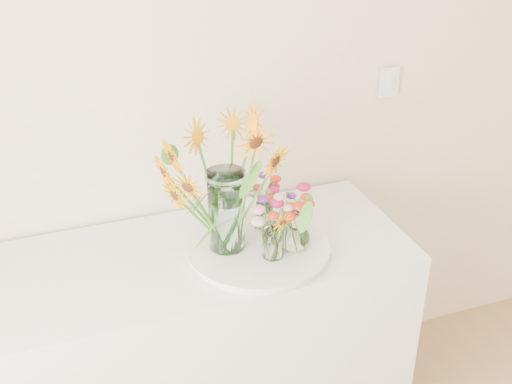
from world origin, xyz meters
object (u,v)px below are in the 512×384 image
counter (209,352)px  small_vase_a (273,242)px  mason_jar (227,211)px  tray (258,250)px  small_vase_b (295,230)px  small_vase_c (264,215)px

counter → small_vase_a: small_vase_a is taller
mason_jar → small_vase_a: size_ratio=2.36×
mason_jar → small_vase_a: mason_jar is taller
counter → tray: size_ratio=3.04×
tray → small_vase_a: 0.11m
counter → mason_jar: mason_jar is taller
counter → tray: tray is taller
small_vase_b → mason_jar: bearing=157.3°
counter → tray: (0.17, -0.07, 0.46)m
small_vase_a → small_vase_b: bearing=14.2°
mason_jar → small_vase_b: size_ratio=1.94×
tray → small_vase_a: size_ratio=3.84×
counter → small_vase_c: size_ratio=13.63×
small_vase_a → counter: bearing=142.6°
mason_jar → small_vase_c: (0.16, 0.08, -0.09)m
small_vase_b → small_vase_a: bearing=-165.8°
small_vase_b → counter: bearing=155.9°
tray → small_vase_b: 0.15m
small_vase_b → small_vase_c: bearing=105.7°
small_vase_a → small_vase_c: size_ratio=1.17×
mason_jar → small_vase_a: 0.18m
small_vase_c → small_vase_b: bearing=-74.3°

